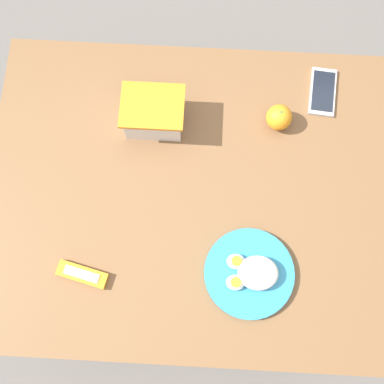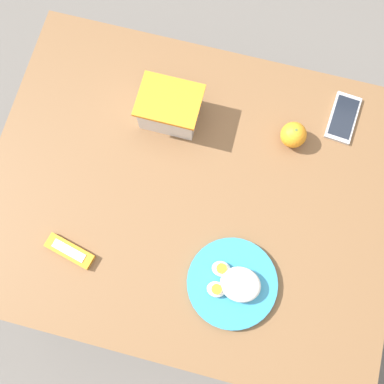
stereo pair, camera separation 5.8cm
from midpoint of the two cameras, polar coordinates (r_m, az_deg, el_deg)
The scene contains 7 objects.
ground_plane at distance 1.99m, azimuth -0.85°, elevation -5.63°, with size 10.00×10.00×0.00m, color #66605B.
table at distance 1.30m, azimuth -1.30°, elevation -1.06°, with size 1.13×0.89×0.78m.
food_container at distance 1.25m, azimuth -6.20°, elevation 9.66°, with size 0.17×0.13×0.11m.
orange_fruit at distance 1.27m, azimuth 9.72°, elevation 9.21°, with size 0.07×0.07×0.07m.
rice_plate at distance 1.18m, azimuth 6.03°, elevation -10.34°, with size 0.23×0.23×0.06m.
candy_bar at distance 1.22m, azimuth -15.09°, elevation -10.19°, with size 0.14×0.07×0.02m.
cell_phone at distance 1.36m, azimuth 15.09°, elevation 12.07°, with size 0.08×0.15×0.01m.
Camera 1 is at (0.02, -0.30, 1.96)m, focal length 42.00 mm.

